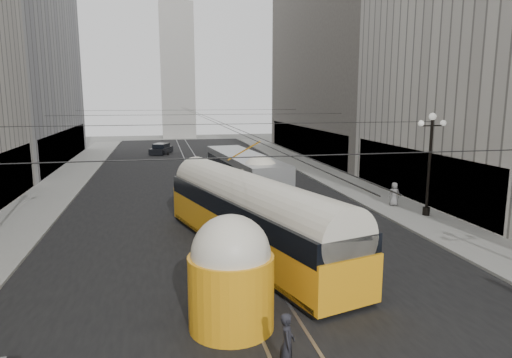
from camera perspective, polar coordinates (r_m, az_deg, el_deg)
name	(u,v)px	position (r m, az deg, el deg)	size (l,w,h in m)	color
road	(204,183)	(40.37, -6.57, -0.51)	(20.00, 85.00, 0.02)	black
sidewalk_left	(66,180)	(44.43, -22.62, -0.16)	(4.00, 72.00, 0.15)	gray
sidewalk_right	(319,171)	(46.36, 7.92, 0.94)	(4.00, 72.00, 0.15)	gray
rail_left	(195,183)	(40.31, -7.64, -0.55)	(0.12, 85.00, 0.04)	gray
rail_right	(212,183)	(40.45, -5.52, -0.47)	(0.12, 85.00, 0.04)	gray
building_right_far	(351,24)	(60.52, 11.78, 18.41)	(12.60, 32.60, 32.60)	#514C47
distant_tower	(177,55)	(87.41, -9.87, 14.99)	(6.00, 6.00, 31.36)	#B2AFA8
lamppost_right_mid	(430,158)	(30.06, 20.90, 2.42)	(1.86, 0.44, 6.37)	black
catenary	(205,116)	(38.72, -6.43, 7.80)	(25.00, 72.00, 0.23)	black
streetcar	(250,215)	(22.00, -0.70, -4.48)	(6.91, 17.02, 3.86)	#F8A115
city_bus	(244,175)	(33.46, -1.52, 0.51)	(4.00, 13.34, 3.33)	#A1A4A6
sedan_white_far	(221,160)	(51.18, -4.45, 2.44)	(2.77, 4.30, 1.26)	white
sedan_dark_far	(161,149)	(61.91, -11.76, 3.67)	(3.24, 4.79, 1.40)	black
pedestrian_crossing_a	(287,343)	(13.20, 3.92, -19.80)	(0.64, 0.42, 1.74)	black
pedestrian_sidewalk_right	(394,194)	(32.40, 16.89, -1.82)	(0.79, 0.49, 1.62)	slate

